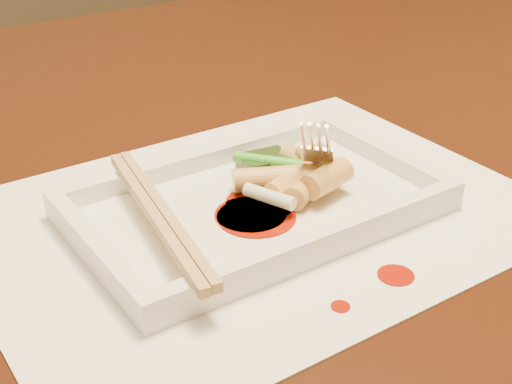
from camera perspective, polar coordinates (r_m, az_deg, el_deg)
table at (r=0.71m, az=-3.16°, el=-2.43°), size 1.40×0.90×0.75m
placemat at (r=0.52m, az=0.00°, el=-1.80°), size 0.40×0.30×0.00m
sauce_splatter_a at (r=0.47m, az=11.12°, el=-6.55°), size 0.02×0.02×0.00m
sauce_splatter_b at (r=0.43m, az=6.77°, el=-9.08°), size 0.01×0.01×0.00m
plate_base at (r=0.52m, az=0.00°, el=-1.35°), size 0.26×0.16×0.01m
plate_rim_far at (r=0.57m, az=-4.16°, el=2.69°), size 0.26×0.01×0.01m
plate_rim_near at (r=0.47m, az=5.12°, el=-3.95°), size 0.26×0.01×0.01m
plate_rim_left at (r=0.47m, az=-12.73°, el=-4.40°), size 0.01×0.14×0.01m
plate_rim_right at (r=0.59m, az=10.10°, el=3.00°), size 0.01×0.14×0.01m
veg_piece at (r=0.56m, az=0.68°, el=2.36°), size 0.04×0.03×0.01m
scallion_white at (r=0.50m, az=1.08°, el=-0.37°), size 0.02×0.04×0.01m
scallion_green at (r=0.55m, az=2.47°, el=2.28°), size 0.06×0.07×0.01m
chopstick_a at (r=0.48m, az=-8.22°, el=-1.86°), size 0.04×0.19×0.01m
chopstick_b at (r=0.48m, az=-7.36°, el=-1.59°), size 0.04×0.19×0.01m
fork at (r=0.54m, az=5.16°, el=8.75°), size 0.09×0.10×0.14m
sauce_blob_0 at (r=0.50m, az=0.04°, el=-2.00°), size 0.06×0.06×0.00m
sauce_blob_1 at (r=0.52m, az=0.49°, el=-0.82°), size 0.05×0.05×0.00m
sauce_blob_2 at (r=0.50m, az=-0.44°, el=-1.82°), size 0.05×0.05×0.00m
rice_cake_0 at (r=0.52m, az=3.91°, el=0.53°), size 0.05×0.04×0.02m
rice_cake_1 at (r=0.53m, az=0.87°, el=1.07°), size 0.05×0.04×0.02m
rice_cake_2 at (r=0.55m, az=5.22°, el=2.38°), size 0.02×0.05×0.02m
rice_cake_3 at (r=0.53m, az=2.94°, el=0.82°), size 0.05×0.03×0.02m
rice_cake_4 at (r=0.55m, az=5.14°, el=1.97°), size 0.04×0.05×0.02m
rice_cake_5 at (r=0.52m, az=5.69°, el=1.07°), size 0.04×0.03×0.02m
rice_cake_6 at (r=0.56m, az=4.12°, el=2.43°), size 0.03×0.05×0.02m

